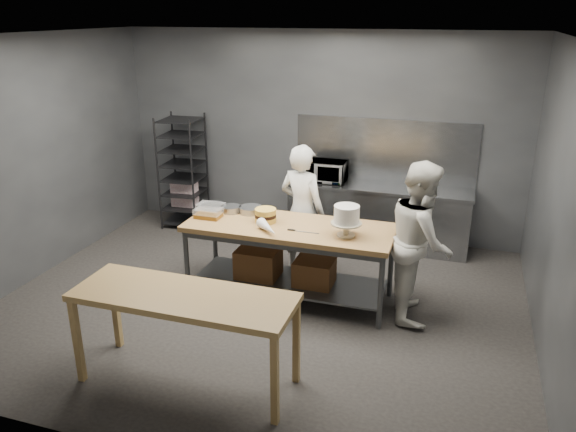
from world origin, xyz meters
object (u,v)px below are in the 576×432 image
Objects in this scene: work_table at (286,252)px; microwave at (327,171)px; speed_rack at (183,172)px; frosted_cake_stand at (347,217)px; layer_cake at (266,215)px; near_counter at (184,303)px; chef_behind at (302,211)px; chef_right at (420,241)px.

microwave reaches higher than work_table.
microwave is (2.29, 0.08, 0.19)m from speed_rack.
frosted_cake_stand is 1.01m from layer_cake.
speed_rack reaches higher than frosted_cake_stand.
near_counter is at bearing -100.84° from work_table.
chef_behind is 1.11m from frosted_cake_stand.
near_counter is (-0.35, -1.84, 0.24)m from work_table.
frosted_cake_stand reaches higher than layer_cake.
work_table is 6.89× the size of frosted_cake_stand.
speed_rack is at bearing 141.46° from work_table.
microwave is at bearing 109.55° from frosted_cake_stand.
chef_behind reaches higher than microwave.
work_table is at bearing -3.69° from layer_cake.
near_counter is 1.16× the size of chef_behind.
speed_rack is 2.30m from microwave.
chef_behind is at bearing -26.89° from speed_rack.
frosted_cake_stand is at bearing 57.79° from near_counter.
chef_behind is at bearing 59.40° from chef_right.
near_counter is at bearing -92.91° from layer_cake.
speed_rack is at bearing 117.86° from near_counter.
frosted_cake_stand is (3.01, -1.95, 0.29)m from speed_rack.
chef_right is (1.51, 0.06, 0.32)m from work_table.
frosted_cake_stand is 1.41× the size of layer_cake.
near_counter is at bearing 126.58° from chef_right.
near_counter is at bearing -122.21° from frosted_cake_stand.
chef_behind is 3.17× the size of microwave.
speed_rack is (-1.93, 3.66, 0.04)m from near_counter.
microwave is 1.90m from layer_cake.
frosted_cake_stand reaches higher than microwave.
speed_rack reaches higher than work_table.
layer_cake is (-0.27, -1.89, -0.05)m from microwave.
chef_right is at bearing 174.68° from chef_behind.
chef_behind reaches higher than work_table.
microwave is (0.36, 3.74, 0.24)m from near_counter.
layer_cake is at bearing -41.66° from speed_rack.
work_table is 0.72m from chef_behind.
speed_rack is at bearing 56.23° from chef_right.
work_table is 0.93m from frosted_cake_stand.
chef_behind is 1.64m from chef_right.
layer_cake is (0.09, 1.86, 0.19)m from near_counter.
near_counter is at bearing -95.50° from microwave.
work_table reaches higher than near_counter.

